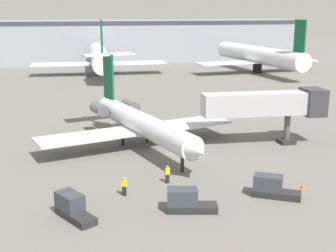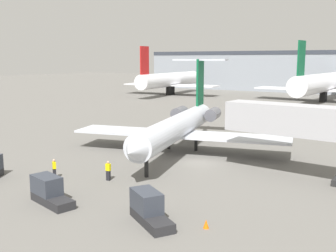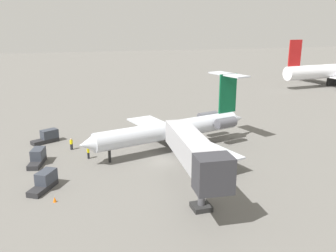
# 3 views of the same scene
# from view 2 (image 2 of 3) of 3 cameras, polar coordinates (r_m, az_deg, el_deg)

# --- Properties ---
(ground_plane) EXTENTS (400.00, 400.00, 0.10)m
(ground_plane) POSITION_cam_2_polar(r_m,az_deg,el_deg) (40.32, 4.28, -5.25)
(ground_plane) COLOR #66635E
(regional_jet) EXTENTS (24.15, 26.29, 10.13)m
(regional_jet) POSITION_cam_2_polar(r_m,az_deg,el_deg) (44.31, 1.67, 0.22)
(regional_jet) COLOR silver
(regional_jet) RESTS_ON ground_plane
(jet_bridge) EXTENTS (14.88, 4.00, 6.59)m
(jet_bridge) POSITION_cam_2_polar(r_m,az_deg,el_deg) (35.63, 20.92, 0.30)
(jet_bridge) COLOR #ADADB2
(jet_bridge) RESTS_ON ground_plane
(ground_crew_marshaller) EXTENTS (0.48, 0.43, 1.69)m
(ground_crew_marshaller) POSITION_cam_2_polar(r_m,az_deg,el_deg) (36.27, -15.73, -5.78)
(ground_crew_marshaller) COLOR black
(ground_crew_marshaller) RESTS_ON ground_plane
(ground_crew_loader) EXTENTS (0.43, 0.31, 1.69)m
(ground_crew_loader) POSITION_cam_2_polar(r_m,az_deg,el_deg) (34.67, -8.42, -6.22)
(ground_crew_loader) COLOR black
(ground_crew_loader) RESTS_ON ground_plane
(baggage_tug_trailing) EXTENTS (4.22, 2.31, 1.90)m
(baggage_tug_trailing) POSITION_cam_2_polar(r_m,az_deg,el_deg) (30.38, -16.40, -8.82)
(baggage_tug_trailing) COLOR #262628
(baggage_tug_trailing) RESTS_ON ground_plane
(baggage_tug_spare) EXTENTS (4.15, 3.27, 1.90)m
(baggage_tug_spare) POSITION_cam_2_polar(r_m,az_deg,el_deg) (26.03, -2.73, -11.55)
(baggage_tug_spare) COLOR #262628
(baggage_tug_spare) RESTS_ON ground_plane
(traffic_cone_near) EXTENTS (0.36, 0.36, 0.55)m
(traffic_cone_near) POSITION_cam_2_polar(r_m,az_deg,el_deg) (25.32, 5.38, -13.57)
(traffic_cone_near) COLOR orange
(traffic_cone_near) RESTS_ON ground_plane
(parked_airliner_west_end) EXTENTS (28.19, 33.24, 13.28)m
(parked_airliner_west_end) POSITION_cam_2_polar(r_m,az_deg,el_deg) (115.63, 0.29, 6.50)
(parked_airliner_west_end) COLOR white
(parked_airliner_west_end) RESTS_ON ground_plane
(parked_airliner_west_mid) EXTENTS (33.31, 39.50, 13.80)m
(parked_airliner_west_mid) POSITION_cam_2_polar(r_m,az_deg,el_deg) (103.39, 21.11, 5.67)
(parked_airliner_west_mid) COLOR white
(parked_airliner_west_mid) RESTS_ON ground_plane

